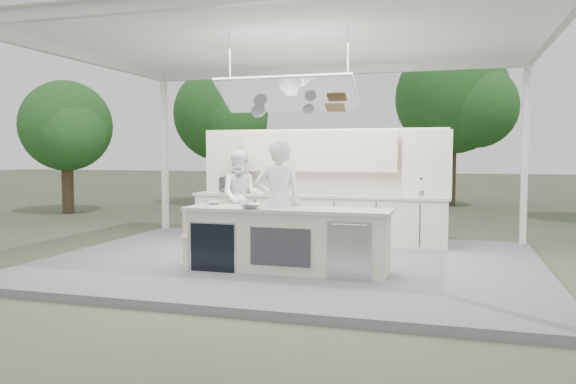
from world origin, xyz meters
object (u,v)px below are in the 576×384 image
(back_counter, at_px, (317,218))
(head_chef, at_px, (278,204))
(sous_chef, at_px, (242,196))
(demo_island, at_px, (286,240))

(back_counter, height_order, head_chef, head_chef)
(head_chef, height_order, sous_chef, head_chef)
(back_counter, bearing_deg, demo_island, -86.37)
(head_chef, relative_size, sous_chef, 1.08)
(demo_island, xyz_separation_m, sous_chef, (-1.64, 2.46, 0.44))
(back_counter, xyz_separation_m, head_chef, (-0.00, -2.60, 0.51))
(demo_island, xyz_separation_m, head_chef, (-0.18, 0.21, 0.51))
(back_counter, bearing_deg, head_chef, -90.05)
(head_chef, bearing_deg, back_counter, -111.95)
(head_chef, xyz_separation_m, sous_chef, (-1.46, 2.25, -0.08))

